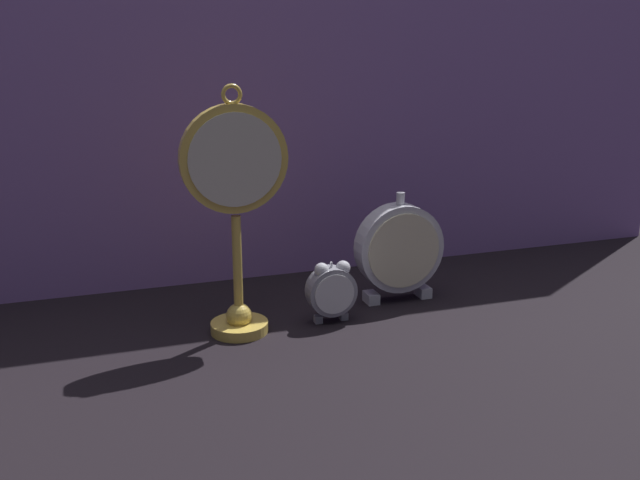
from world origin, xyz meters
TOP-DOWN VIEW (x-y plane):
  - ground_plane at (0.00, 0.00)m, footprint 4.00×4.00m
  - fabric_backdrop_drape at (0.00, 0.33)m, footprint 1.68×0.01m
  - pocket_watch_on_stand at (-0.13, 0.08)m, footprint 0.16×0.09m
  - alarm_clock_twin_bell at (0.02, 0.07)m, footprint 0.08×0.03m
  - mantel_clock_silver at (0.16, 0.13)m, footprint 0.15×0.04m

SIDE VIEW (x-z plane):
  - ground_plane at x=0.00m, z-range 0.00..0.00m
  - alarm_clock_twin_bell at x=0.02m, z-range 0.01..0.10m
  - mantel_clock_silver at x=0.16m, z-range 0.00..0.18m
  - pocket_watch_on_stand at x=-0.13m, z-range 0.01..0.38m
  - fabric_backdrop_drape at x=0.00m, z-range 0.00..0.70m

